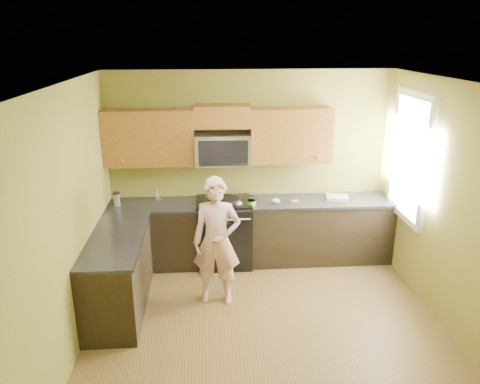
{
  "coord_description": "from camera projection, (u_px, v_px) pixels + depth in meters",
  "views": [
    {
      "loc": [
        -0.63,
        -4.34,
        3.13
      ],
      "look_at": [
        -0.2,
        1.3,
        1.2
      ],
      "focal_mm": 34.43,
      "sensor_mm": 36.0,
      "label": 1
    }
  ],
  "objects": [
    {
      "name": "window",
      "position": [
        410.0,
        157.0,
        5.89
      ],
      "size": [
        0.06,
        1.06,
        1.66
      ],
      "primitive_type": null,
      "color": "white",
      "rests_on": "wall_right"
    },
    {
      "name": "wall_left",
      "position": [
        70.0,
        224.0,
        4.57
      ],
      "size": [
        0.0,
        4.0,
        4.0
      ],
      "primitive_type": "plane",
      "rotation": [
        1.57,
        0.0,
        1.57
      ],
      "color": "olive",
      "rests_on": "ground"
    },
    {
      "name": "stove",
      "position": [
        224.0,
        232.0,
        6.55
      ],
      "size": [
        0.76,
        0.65,
        0.95
      ],
      "primitive_type": null,
      "color": "black",
      "rests_on": "floor"
    },
    {
      "name": "ceiling",
      "position": [
        272.0,
        84.0,
        4.28
      ],
      "size": [
        4.0,
        4.0,
        0.0
      ],
      "primitive_type": "plane",
      "rotation": [
        3.14,
        0.0,
        0.0
      ],
      "color": "white",
      "rests_on": "ground"
    },
    {
      "name": "upper_cab_over_mw",
      "position": [
        222.0,
        116.0,
        6.17
      ],
      "size": [
        0.76,
        0.33,
        0.3
      ],
      "primitive_type": "cube",
      "color": "brown",
      "rests_on": "wall_back"
    },
    {
      "name": "floor",
      "position": [
        267.0,
        330.0,
        5.15
      ],
      "size": [
        4.0,
        4.0,
        0.0
      ],
      "primitive_type": "plane",
      "color": "brown",
      "rests_on": "ground"
    },
    {
      "name": "dish_towel",
      "position": [
        337.0,
        198.0,
        6.53
      ],
      "size": [
        0.34,
        0.3,
        0.05
      ],
      "primitive_type": "cube",
      "rotation": [
        0.0,
        0.0,
        -0.21
      ],
      "color": "silver",
      "rests_on": "countertop_back"
    },
    {
      "name": "napkin_b",
      "position": [
        276.0,
        201.0,
        6.38
      ],
      "size": [
        0.13,
        0.14,
        0.07
      ],
      "primitive_type": "ellipsoid",
      "rotation": [
        0.0,
        0.0,
        0.11
      ],
      "color": "silver",
      "rests_on": "countertop_back"
    },
    {
      "name": "wall_front",
      "position": [
        313.0,
        341.0,
        2.82
      ],
      "size": [
        4.0,
        0.0,
        4.0
      ],
      "primitive_type": "plane",
      "rotation": [
        -1.57,
        0.0,
        0.0
      ],
      "color": "olive",
      "rests_on": "ground"
    },
    {
      "name": "woman",
      "position": [
        217.0,
        241.0,
        5.5
      ],
      "size": [
        0.62,
        0.45,
        1.59
      ],
      "primitive_type": "imported",
      "rotation": [
        0.0,
        0.0,
        -0.12
      ],
      "color": "#DB776D",
      "rests_on": "floor"
    },
    {
      "name": "wall_right",
      "position": [
        457.0,
        213.0,
        4.85
      ],
      "size": [
        0.0,
        4.0,
        4.0
      ],
      "primitive_type": "plane",
      "rotation": [
        1.57,
        0.0,
        -1.57
      ],
      "color": "olive",
      "rests_on": "ground"
    },
    {
      "name": "frying_pan",
      "position": [
        230.0,
        202.0,
        6.33
      ],
      "size": [
        0.29,
        0.48,
        0.06
      ],
      "primitive_type": null,
      "rotation": [
        0.0,
        0.0,
        -0.06
      ],
      "color": "black",
      "rests_on": "stove"
    },
    {
      "name": "countertop_left",
      "position": [
        116.0,
        239.0,
        5.3
      ],
      "size": [
        0.62,
        1.6,
        0.04
      ],
      "primitive_type": "cube",
      "color": "black",
      "rests_on": "cabinet_left_run"
    },
    {
      "name": "cabinet_left_run",
      "position": [
        118.0,
        275.0,
        5.45
      ],
      "size": [
        0.6,
        1.6,
        0.88
      ],
      "primitive_type": "cube",
      "color": "black",
      "rests_on": "floor"
    },
    {
      "name": "microwave",
      "position": [
        223.0,
        164.0,
        6.35
      ],
      "size": [
        0.76,
        0.4,
        0.42
      ],
      "primitive_type": null,
      "color": "silver",
      "rests_on": "wall_back"
    },
    {
      "name": "glass_c",
      "position": [
        158.0,
        196.0,
        6.51
      ],
      "size": [
        0.08,
        0.08,
        0.12
      ],
      "primitive_type": "cylinder",
      "rotation": [
        0.0,
        0.0,
        0.19
      ],
      "color": "silver",
      "rests_on": "countertop_back"
    },
    {
      "name": "upper_cab_right",
      "position": [
        290.0,
        162.0,
        6.45
      ],
      "size": [
        1.12,
        0.33,
        0.75
      ],
      "primitive_type": null,
      "color": "brown",
      "rests_on": "wall_back"
    },
    {
      "name": "travel_mug",
      "position": [
        117.0,
        206.0,
        6.28
      ],
      "size": [
        0.1,
        0.1,
        0.2
      ],
      "primitive_type": null,
      "rotation": [
        0.0,
        0.0,
        0.05
      ],
      "color": "silver",
      "rests_on": "countertop_back"
    },
    {
      "name": "toast_slice",
      "position": [
        295.0,
        201.0,
        6.44
      ],
      "size": [
        0.12,
        0.12,
        0.01
      ],
      "primitive_type": "cube",
      "rotation": [
        0.0,
        0.0,
        0.07
      ],
      "color": "#B27F47",
      "rests_on": "countertop_back"
    },
    {
      "name": "wall_back",
      "position": [
        250.0,
        166.0,
        6.6
      ],
      "size": [
        4.0,
        0.0,
        4.0
      ],
      "primitive_type": "plane",
      "rotation": [
        1.57,
        0.0,
        0.0
      ],
      "color": "olive",
      "rests_on": "ground"
    },
    {
      "name": "napkin_a",
      "position": [
        238.0,
        203.0,
        6.29
      ],
      "size": [
        0.11,
        0.12,
        0.06
      ],
      "primitive_type": "ellipsoid",
      "rotation": [
        0.0,
        0.0,
        0.01
      ],
      "color": "silver",
      "rests_on": "countertop_back"
    },
    {
      "name": "cabinet_back_run",
      "position": [
        252.0,
        233.0,
        6.61
      ],
      "size": [
        4.0,
        0.6,
        0.88
      ],
      "primitive_type": "cube",
      "color": "black",
      "rests_on": "floor"
    },
    {
      "name": "countertop_back",
      "position": [
        252.0,
        203.0,
        6.45
      ],
      "size": [
        4.0,
        0.62,
        0.04
      ],
      "primitive_type": "cube",
      "color": "black",
      "rests_on": "cabinet_back_run"
    },
    {
      "name": "upper_cab_left",
      "position": [
        151.0,
        164.0,
        6.31
      ],
      "size": [
        1.22,
        0.33,
        0.75
      ],
      "primitive_type": null,
      "color": "brown",
      "rests_on": "wall_back"
    },
    {
      "name": "butter_tub",
      "position": [
        251.0,
        205.0,
        6.31
      ],
      "size": [
        0.13,
        0.13,
        0.09
      ],
      "primitive_type": null,
      "rotation": [
        0.0,
        0.0,
        -0.02
      ],
      "color": "#DCE73C",
      "rests_on": "countertop_back"
    }
  ]
}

